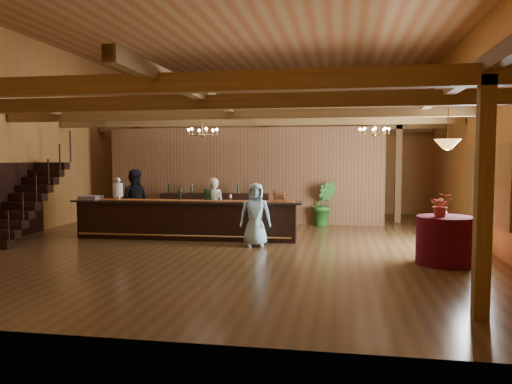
% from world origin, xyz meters
% --- Properties ---
extents(floor, '(14.00, 14.00, 0.00)m').
position_xyz_m(floor, '(0.00, 0.00, 0.00)').
color(floor, '#473119').
rests_on(floor, ground).
extents(ceiling, '(14.00, 14.00, 0.00)m').
position_xyz_m(ceiling, '(0.00, 0.00, 5.50)').
color(ceiling, olive).
rests_on(ceiling, wall_back).
extents(wall_back, '(12.00, 0.10, 5.50)m').
position_xyz_m(wall_back, '(0.00, 7.00, 2.75)').
color(wall_back, '#9F6233').
rests_on(wall_back, floor).
extents(wall_front, '(12.00, 0.10, 5.50)m').
position_xyz_m(wall_front, '(0.00, -7.00, 2.75)').
color(wall_front, '#9F6233').
rests_on(wall_front, floor).
extents(wall_left, '(0.10, 14.00, 5.50)m').
position_xyz_m(wall_left, '(-6.00, 0.00, 2.75)').
color(wall_left, '#9F6233').
rests_on(wall_left, floor).
extents(wall_right, '(0.10, 14.00, 5.50)m').
position_xyz_m(wall_right, '(6.00, 0.00, 2.75)').
color(wall_right, '#9F6233').
rests_on(wall_right, floor).
extents(beam_grid, '(11.90, 13.90, 0.39)m').
position_xyz_m(beam_grid, '(0.00, 0.51, 3.24)').
color(beam_grid, olive).
rests_on(beam_grid, wall_left).
extents(support_posts, '(9.20, 10.20, 3.20)m').
position_xyz_m(support_posts, '(0.00, -0.50, 1.60)').
color(support_posts, olive).
rests_on(support_posts, floor).
extents(partition_wall, '(9.00, 0.18, 3.10)m').
position_xyz_m(partition_wall, '(-0.50, 3.50, 1.55)').
color(partition_wall, brown).
rests_on(partition_wall, floor).
extents(window_right_front, '(0.12, 1.05, 1.75)m').
position_xyz_m(window_right_front, '(5.95, -1.60, 1.55)').
color(window_right_front, white).
rests_on(window_right_front, wall_right).
extents(window_right_back, '(0.12, 1.05, 1.75)m').
position_xyz_m(window_right_back, '(5.95, 1.00, 1.55)').
color(window_right_back, white).
rests_on(window_right_back, wall_right).
extents(staircase, '(1.00, 2.80, 2.00)m').
position_xyz_m(staircase, '(-5.45, -0.74, 1.00)').
color(staircase, black).
rests_on(staircase, floor).
extents(backroom_boxes, '(4.10, 0.60, 1.10)m').
position_xyz_m(backroom_boxes, '(-0.29, 5.50, 0.53)').
color(backroom_boxes, black).
rests_on(backroom_boxes, floor).
extents(tasting_bar, '(6.09, 0.93, 1.02)m').
position_xyz_m(tasting_bar, '(-1.34, 0.08, 0.51)').
color(tasting_bar, black).
rests_on(tasting_bar, floor).
extents(beverage_dispenser, '(0.26, 0.26, 0.60)m').
position_xyz_m(beverage_dispenser, '(-3.24, 0.08, 1.30)').
color(beverage_dispenser, silver).
rests_on(beverage_dispenser, tasting_bar).
extents(glass_rack_tray, '(0.50, 0.50, 0.10)m').
position_xyz_m(glass_rack_tray, '(-3.96, -0.03, 1.06)').
color(glass_rack_tray, gray).
rests_on(glass_rack_tray, tasting_bar).
extents(raffle_drum, '(0.34, 0.24, 0.30)m').
position_xyz_m(raffle_drum, '(1.14, 0.09, 1.19)').
color(raffle_drum, brown).
rests_on(raffle_drum, tasting_bar).
extents(bar_bottle_0, '(0.07, 0.07, 0.30)m').
position_xyz_m(bar_bottle_0, '(-1.53, 0.19, 1.16)').
color(bar_bottle_0, black).
rests_on(bar_bottle_0, tasting_bar).
extents(bar_bottle_1, '(0.07, 0.07, 0.30)m').
position_xyz_m(bar_bottle_1, '(-0.85, 0.21, 1.16)').
color(bar_bottle_1, black).
rests_on(bar_bottle_1, tasting_bar).
extents(bar_bottle_2, '(0.07, 0.07, 0.30)m').
position_xyz_m(bar_bottle_2, '(-0.82, 0.21, 1.16)').
color(bar_bottle_2, black).
rests_on(bar_bottle_2, tasting_bar).
extents(bar_bottle_3, '(0.07, 0.07, 0.30)m').
position_xyz_m(bar_bottle_3, '(-0.73, 0.21, 1.16)').
color(bar_bottle_3, black).
rests_on(bar_bottle_3, tasting_bar).
extents(backbar_shelf, '(3.51, 0.83, 0.98)m').
position_xyz_m(backbar_shelf, '(-1.35, 3.13, 0.49)').
color(backbar_shelf, black).
rests_on(backbar_shelf, floor).
extents(round_table, '(1.12, 1.12, 0.97)m').
position_xyz_m(round_table, '(4.72, -2.05, 0.48)').
color(round_table, '#4F030E').
rests_on(round_table, floor).
extents(chandelier_left, '(0.80, 0.80, 0.54)m').
position_xyz_m(chandelier_left, '(-0.95, 0.32, 2.81)').
color(chandelier_left, tan).
rests_on(chandelier_left, beam_grid).
extents(chandelier_right, '(0.80, 0.80, 0.50)m').
position_xyz_m(chandelier_right, '(3.53, 1.53, 2.85)').
color(chandelier_right, tan).
rests_on(chandelier_right, beam_grid).
extents(pendant_lamp, '(0.52, 0.52, 0.90)m').
position_xyz_m(pendant_lamp, '(4.72, -2.05, 2.40)').
color(pendant_lamp, tan).
rests_on(pendant_lamp, beam_grid).
extents(bartender, '(0.60, 0.41, 1.59)m').
position_xyz_m(bartender, '(-0.78, 0.83, 0.79)').
color(bartender, silver).
rests_on(bartender, floor).
extents(staff_second, '(0.98, 0.83, 1.81)m').
position_xyz_m(staff_second, '(-3.10, 0.79, 0.90)').
color(staff_second, black).
rests_on(staff_second, floor).
extents(guest, '(0.83, 0.62, 1.54)m').
position_xyz_m(guest, '(0.63, -0.69, 0.77)').
color(guest, '#96CADB').
rests_on(guest, floor).
extents(floor_plant, '(0.79, 0.65, 1.37)m').
position_xyz_m(floor_plant, '(2.13, 3.27, 0.69)').
color(floor_plant, '#286921').
rests_on(floor_plant, floor).
extents(table_flowers, '(0.50, 0.45, 0.48)m').
position_xyz_m(table_flowers, '(4.61, -2.18, 1.21)').
color(table_flowers, '#AB3B29').
rests_on(table_flowers, round_table).
extents(table_vase, '(0.19, 0.19, 0.31)m').
position_xyz_m(table_vase, '(4.64, -2.08, 1.12)').
color(table_vase, tan).
rests_on(table_vase, round_table).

